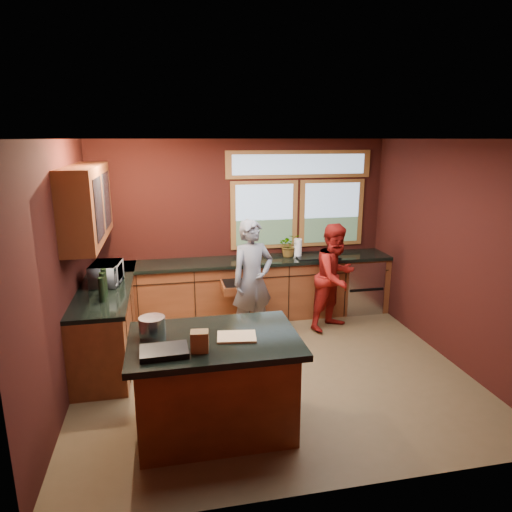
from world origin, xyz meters
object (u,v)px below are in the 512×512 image
object	(u,v)px
cutting_board	(237,337)
stock_pot	(152,327)
island	(215,383)
person_grey	(252,281)
person_red	(335,277)

from	to	relation	value
cutting_board	stock_pot	world-z (taller)	stock_pot
island	cutting_board	distance (m)	0.52
cutting_board	person_grey	bearing A→B (deg)	74.89
cutting_board	island	bearing A→B (deg)	165.96
island	person_red	size ratio (longest dim) A/B	1.00
stock_pot	cutting_board	bearing A→B (deg)	-14.93
island	cutting_board	bearing A→B (deg)	-14.04
island	person_red	world-z (taller)	person_red
island	person_grey	size ratio (longest dim) A/B	0.93
person_grey	cutting_board	world-z (taller)	person_grey
person_grey	cutting_board	xyz separation A→B (m)	(-0.54, -2.00, 0.12)
stock_pot	person_red	bearing A→B (deg)	37.19
person_red	cutting_board	size ratio (longest dim) A/B	4.43
person_grey	stock_pot	bearing A→B (deg)	-142.78
person_red	cutting_board	distance (m)	2.77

